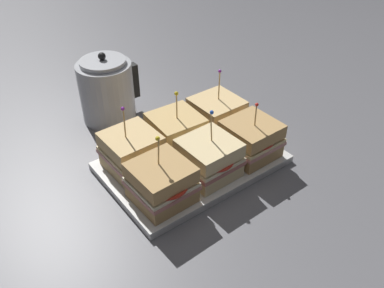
# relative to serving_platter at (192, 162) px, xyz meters

# --- Properties ---
(ground_plane) EXTENTS (6.00, 6.00, 0.00)m
(ground_plane) POSITION_rel_serving_platter_xyz_m (0.00, 0.00, -0.01)
(ground_plane) COLOR slate
(serving_platter) EXTENTS (0.41, 0.27, 0.02)m
(serving_platter) POSITION_rel_serving_platter_xyz_m (0.00, 0.00, 0.00)
(serving_platter) COLOR silver
(serving_platter) RESTS_ON ground_plane
(sandwich_front_left) EXTENTS (0.12, 0.13, 0.16)m
(sandwich_front_left) POSITION_rel_serving_platter_xyz_m (-0.13, -0.07, 0.05)
(sandwich_front_left) COLOR tan
(sandwich_front_left) RESTS_ON serving_platter
(sandwich_front_center) EXTENTS (0.12, 0.12, 0.16)m
(sandwich_front_center) POSITION_rel_serving_platter_xyz_m (-0.00, -0.06, 0.05)
(sandwich_front_center) COLOR beige
(sandwich_front_center) RESTS_ON serving_platter
(sandwich_front_right) EXTENTS (0.12, 0.12, 0.15)m
(sandwich_front_right) POSITION_rel_serving_platter_xyz_m (0.13, -0.07, 0.05)
(sandwich_front_right) COLOR tan
(sandwich_front_right) RESTS_ON serving_platter
(sandwich_back_left) EXTENTS (0.12, 0.12, 0.17)m
(sandwich_back_left) POSITION_rel_serving_platter_xyz_m (-0.12, 0.06, 0.05)
(sandwich_back_left) COLOR #DBB77A
(sandwich_back_left) RESTS_ON serving_platter
(sandwich_back_center) EXTENTS (0.13, 0.13, 0.16)m
(sandwich_back_center) POSITION_rel_serving_platter_xyz_m (0.00, 0.06, 0.05)
(sandwich_back_center) COLOR tan
(sandwich_back_center) RESTS_ON serving_platter
(sandwich_back_right) EXTENTS (0.12, 0.12, 0.17)m
(sandwich_back_right) POSITION_rel_serving_platter_xyz_m (0.13, 0.06, 0.05)
(sandwich_back_right) COLOR #DBB77A
(sandwich_back_right) RESTS_ON serving_platter
(kettle_steel) EXTENTS (0.17, 0.15, 0.20)m
(kettle_steel) POSITION_rel_serving_platter_xyz_m (-0.06, 0.31, 0.08)
(kettle_steel) COLOR #B7BABF
(kettle_steel) RESTS_ON ground_plane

